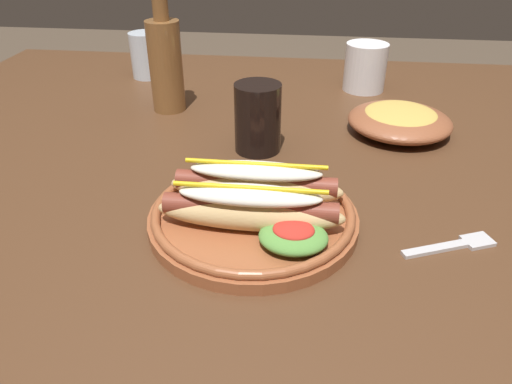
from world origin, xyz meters
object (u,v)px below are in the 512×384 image
at_px(hot_dog_plate, 255,208).
at_px(glass_bottle, 165,61).
at_px(fork, 455,245).
at_px(side_bowl, 400,120).
at_px(extra_cup, 365,67).
at_px(water_cup, 147,55).
at_px(soda_cup, 258,118).

xyz_separation_m(hot_dog_plate, glass_bottle, (-0.22, 0.38, 0.07)).
bearing_deg(fork, side_bowl, 71.74).
distance_m(extra_cup, side_bowl, 0.23).
height_order(hot_dog_plate, glass_bottle, glass_bottle).
bearing_deg(side_bowl, fork, -85.94).
height_order(water_cup, side_bowl, water_cup).
distance_m(glass_bottle, side_bowl, 0.45).
bearing_deg(water_cup, glass_bottle, -61.65).
xyz_separation_m(soda_cup, extra_cup, (0.20, 0.33, -0.01)).
bearing_deg(soda_cup, glass_bottle, 140.62).
bearing_deg(soda_cup, extra_cup, 58.81).
bearing_deg(side_bowl, glass_bottle, 171.96).
bearing_deg(water_cup, extra_cup, -3.74).
bearing_deg(water_cup, soda_cup, -49.83).
height_order(hot_dog_plate, water_cup, water_cup).
xyz_separation_m(soda_cup, glass_bottle, (-0.20, 0.16, 0.04)).
distance_m(water_cup, side_bowl, 0.61).
height_order(soda_cup, extra_cup, soda_cup).
xyz_separation_m(water_cup, extra_cup, (0.50, -0.03, -0.00)).
bearing_deg(soda_cup, water_cup, 130.17).
xyz_separation_m(fork, soda_cup, (-0.27, 0.24, 0.05)).
bearing_deg(glass_bottle, fork, -40.59).
distance_m(hot_dog_plate, water_cup, 0.67).
bearing_deg(soda_cup, fork, -41.45).
relative_size(water_cup, side_bowl, 0.56).
xyz_separation_m(water_cup, glass_bottle, (0.11, -0.20, 0.05)).
height_order(fork, side_bowl, side_bowl).
relative_size(glass_bottle, side_bowl, 1.38).
bearing_deg(hot_dog_plate, water_cup, 119.31).
relative_size(soda_cup, water_cup, 1.10).
distance_m(fork, soda_cup, 0.36).
height_order(extra_cup, side_bowl, extra_cup).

